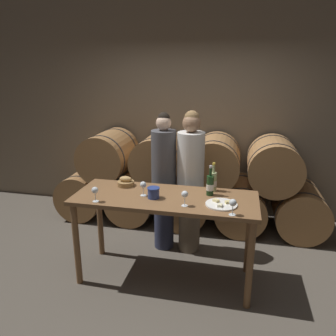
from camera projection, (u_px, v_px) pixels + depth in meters
name	position (u px, v px, depth m)	size (l,w,h in m)	color
ground_plane	(165.00, 276.00, 3.49)	(10.00, 10.00, 0.00)	#564F44
stone_wall_back	(194.00, 106.00, 4.78)	(10.00, 0.12, 3.20)	#7F705B
barrel_stack	(186.00, 182.00, 4.58)	(3.72, 0.82, 1.28)	#9E7042
tasting_table	(165.00, 208.00, 3.26)	(1.81, 0.69, 0.92)	brown
person_left	(164.00, 181.00, 3.85)	(0.29, 0.29, 1.66)	#2D334C
person_right	(190.00, 182.00, 3.78)	(0.31, 0.31, 1.69)	#756651
wine_bottle_red	(210.00, 185.00, 3.23)	(0.07, 0.07, 0.30)	#193819
wine_bottle_white	(213.00, 181.00, 3.34)	(0.07, 0.07, 0.30)	#ADBC7F
blue_crock	(153.00, 192.00, 3.16)	(0.12, 0.12, 0.11)	navy
bread_basket	(126.00, 182.00, 3.50)	(0.18, 0.18, 0.11)	olive
cheese_plate	(221.00, 204.00, 3.01)	(0.29, 0.29, 0.04)	white
wine_glass_far_left	(95.00, 191.00, 3.06)	(0.06, 0.06, 0.15)	white
wine_glass_left	(143.00, 185.00, 3.21)	(0.06, 0.06, 0.15)	white
wine_glass_center	(185.00, 195.00, 2.97)	(0.06, 0.06, 0.15)	white
wine_glass_right	(233.00, 203.00, 2.78)	(0.06, 0.06, 0.15)	white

